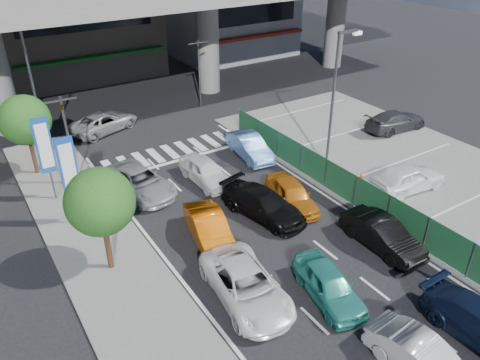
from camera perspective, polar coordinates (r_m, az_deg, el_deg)
ground at (r=20.96m, az=7.02°, el=-9.92°), size 120.00×120.00×0.00m
parking_lot at (r=29.13m, az=21.55°, el=0.39°), size 12.00×28.00×0.06m
sidewalk_left at (r=21.18m, az=-15.38°, el=-10.23°), size 4.00×30.00×0.12m
fence_run at (r=24.16m, az=15.49°, el=-2.36°), size 0.16×22.00×1.80m
traffic_light_left at (r=26.26m, az=-20.61°, el=6.90°), size 1.60×1.24×5.20m
traffic_light_right at (r=36.33m, az=-5.07°, el=14.69°), size 1.60×1.24×5.20m
street_lamp_right at (r=26.88m, az=11.62°, el=10.63°), size 1.65×0.22×8.00m
street_lamp_left at (r=31.60m, az=-23.86°, el=11.59°), size 1.65×0.22×8.00m
signboard_near at (r=22.83m, az=-20.12°, el=1.15°), size 0.80×0.14×4.70m
signboard_far at (r=25.46m, az=-22.71°, el=3.61°), size 0.80×0.14×4.70m
tree_near at (r=19.28m, az=-16.68°, el=-2.60°), size 2.80×2.80×4.80m
tree_far at (r=28.55m, az=-24.75°, el=6.63°), size 2.80×2.80×4.80m
hatch_white_back_mid at (r=17.39m, az=21.52°, el=-19.70°), size 1.77×4.10×1.31m
sedan_white_mid_left at (r=18.69m, az=0.74°, el=-12.70°), size 2.85×5.20×1.38m
taxi_teal_mid at (r=19.07m, az=10.79°, el=-12.43°), size 2.29×4.11×1.32m
hatch_black_mid_right at (r=22.20m, az=16.96°, el=-6.38°), size 1.52×4.21×1.38m
taxi_orange_left at (r=21.62m, az=-3.74°, el=-6.01°), size 2.32×4.40×1.38m
sedan_black_mid at (r=23.38m, az=2.90°, el=-2.94°), size 2.97×5.07×1.38m
taxi_orange_right at (r=24.27m, az=6.30°, el=-1.77°), size 2.47×4.31×1.38m
wagon_silver_front_left at (r=25.85m, az=-12.20°, el=-0.20°), size 3.17×5.29×1.37m
sedan_white_front_mid at (r=26.37m, az=-4.23°, el=1.09°), size 1.77×4.11×1.38m
kei_truck_front_right at (r=29.13m, az=1.18°, el=4.08°), size 1.93×4.33×1.38m
crossing_wagon_silver at (r=34.13m, az=-16.23°, el=6.82°), size 5.33×3.73×1.35m
parked_sedan_white at (r=27.00m, az=19.78°, el=0.28°), size 4.58×2.25×1.50m
parked_sedan_dgrey at (r=34.57m, az=18.46°, el=6.86°), size 4.78×2.18×1.35m
traffic_cone at (r=27.20m, az=14.54°, el=0.41°), size 0.46×0.46×0.70m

